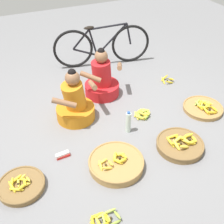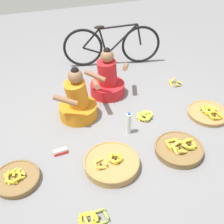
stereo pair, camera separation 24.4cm
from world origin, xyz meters
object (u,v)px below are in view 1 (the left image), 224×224
(banana_basket_front_right, at_px, (21,185))
(loose_bananas_front_left, at_px, (104,220))
(vendor_woman_front, at_px, (75,104))
(banana_basket_back_left, at_px, (203,108))
(packet_carton_stack, at_px, (63,155))
(banana_basket_mid_left, at_px, (180,144))
(bicycle_leaning, at_px, (102,46))
(loose_bananas_near_bicycle, at_px, (167,80))
(loose_bananas_near_vendor, at_px, (143,114))
(vendor_woman_behind, at_px, (102,81))
(banana_basket_back_center, at_px, (116,163))
(water_bottle, at_px, (128,122))

(banana_basket_front_right, bearing_deg, loose_bananas_front_left, -48.04)
(vendor_woman_front, xyz_separation_m, banana_basket_back_left, (1.70, -0.57, -0.20))
(packet_carton_stack, bearing_deg, loose_bananas_front_left, -83.04)
(loose_bananas_front_left, bearing_deg, vendor_woman_front, 80.64)
(banana_basket_front_right, bearing_deg, vendor_woman_front, 44.63)
(banana_basket_mid_left, bearing_deg, bicycle_leaning, 90.75)
(banana_basket_back_left, relative_size, loose_bananas_near_bicycle, 2.90)
(loose_bananas_near_vendor, bearing_deg, vendor_woman_front, 158.57)
(vendor_woman_behind, distance_m, banana_basket_front_right, 1.94)
(banana_basket_back_center, relative_size, loose_bananas_near_bicycle, 3.25)
(vendor_woman_front, xyz_separation_m, water_bottle, (0.52, -0.54, -0.09))
(banana_basket_back_left, relative_size, banana_basket_back_center, 0.89)
(banana_basket_front_right, relative_size, loose_bananas_near_vendor, 1.82)
(bicycle_leaning, height_order, banana_basket_mid_left, bicycle_leaning)
(banana_basket_back_left, relative_size, banana_basket_front_right, 1.13)
(loose_bananas_near_vendor, bearing_deg, banana_basket_back_center, -136.61)
(banana_basket_front_right, bearing_deg, banana_basket_back_center, -7.70)
(banana_basket_front_right, height_order, loose_bananas_near_vendor, banana_basket_front_right)
(bicycle_leaning, relative_size, banana_basket_back_center, 2.67)
(water_bottle, bearing_deg, vendor_woman_behind, 88.25)
(banana_basket_back_center, relative_size, loose_bananas_front_left, 2.04)
(vendor_woman_behind, distance_m, banana_basket_back_center, 1.49)
(vendor_woman_behind, bearing_deg, vendor_woman_front, -144.51)
(vendor_woman_behind, relative_size, banana_basket_front_right, 1.54)
(bicycle_leaning, bearing_deg, water_bottle, -102.57)
(vendor_woman_behind, height_order, banana_basket_mid_left, vendor_woman_behind)
(vendor_woman_behind, relative_size, banana_basket_back_left, 1.36)
(banana_basket_mid_left, relative_size, loose_bananas_near_vendor, 2.10)
(vendor_woman_front, distance_m, banana_basket_front_right, 1.28)
(banana_basket_mid_left, bearing_deg, banana_basket_back_center, 176.85)
(loose_bananas_front_left, height_order, water_bottle, water_bottle)
(bicycle_leaning, distance_m, water_bottle, 1.89)
(bicycle_leaning, bearing_deg, banana_basket_back_center, -109.10)
(vendor_woman_behind, height_order, bicycle_leaning, vendor_woman_behind)
(loose_bananas_near_vendor, relative_size, water_bottle, 0.86)
(banana_basket_back_left, bearing_deg, banana_basket_mid_left, -146.31)
(vendor_woman_behind, bearing_deg, bicycle_leaning, 67.01)
(bicycle_leaning, bearing_deg, loose_bananas_near_bicycle, -53.68)
(banana_basket_back_left, xyz_separation_m, banana_basket_back_center, (-1.57, -0.45, 0.01))
(banana_basket_front_right, xyz_separation_m, banana_basket_mid_left, (1.86, -0.18, 0.01))
(vendor_woman_behind, relative_size, water_bottle, 2.41)
(banana_basket_mid_left, distance_m, loose_bananas_near_bicycle, 1.53)
(banana_basket_back_left, xyz_separation_m, water_bottle, (-1.18, 0.03, 0.11))
(banana_basket_back_left, bearing_deg, banana_basket_front_right, -173.19)
(vendor_woman_front, bearing_deg, water_bottle, -46.12)
(banana_basket_mid_left, xyz_separation_m, loose_bananas_near_bicycle, (0.70, 1.36, -0.02))
(banana_basket_front_right, bearing_deg, loose_bananas_near_vendor, 17.38)
(loose_bananas_near_vendor, distance_m, packet_carton_stack, 1.27)
(banana_basket_back_center, xyz_separation_m, loose_bananas_front_left, (-0.39, -0.57, -0.03))
(loose_bananas_near_vendor, bearing_deg, loose_bananas_near_bicycle, 37.81)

